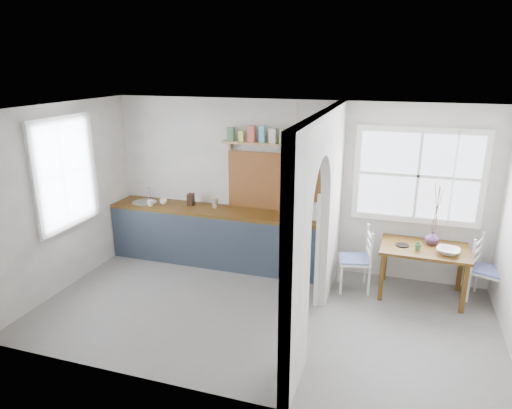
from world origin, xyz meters
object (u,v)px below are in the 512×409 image
(dining_table, at_px, (422,271))
(kettle, at_px, (317,211))
(vase, at_px, (432,238))
(chair_right, at_px, (490,271))
(chair_left, at_px, (355,259))

(dining_table, height_order, kettle, kettle)
(kettle, height_order, vase, kettle)
(dining_table, bearing_deg, chair_right, 7.39)
(chair_left, xyz_separation_m, chair_right, (1.76, 0.17, -0.01))
(chair_left, height_order, vase, chair_left)
(kettle, bearing_deg, vase, -1.50)
(chair_left, distance_m, kettle, 0.87)
(dining_table, distance_m, vase, 0.49)
(dining_table, distance_m, chair_right, 0.86)
(kettle, distance_m, vase, 1.62)
(chair_right, distance_m, vase, 0.84)
(dining_table, height_order, chair_right, chair_right)
(dining_table, xyz_separation_m, chair_left, (-0.91, -0.09, 0.10))
(chair_right, xyz_separation_m, kettle, (-2.37, 0.09, 0.57))
(dining_table, height_order, chair_left, chair_left)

